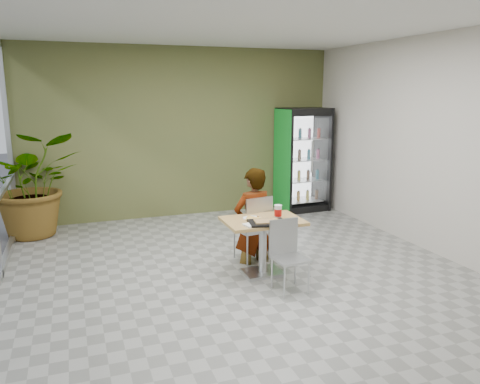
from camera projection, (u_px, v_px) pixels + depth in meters
name	position (u px, v px, depth m)	size (l,w,h in m)	color
ground	(247.00, 280.00, 6.01)	(7.00, 7.00, 0.00)	gray
room_envelope	(248.00, 156.00, 5.67)	(6.00, 7.00, 3.20)	beige
dining_table	(263.00, 235.00, 6.10)	(1.01, 0.71, 0.75)	tan
chair_far	(255.00, 224.00, 6.54)	(0.49, 0.50, 0.95)	#B0B3B5
chair_near	(287.00, 249.00, 5.66)	(0.40, 0.40, 0.86)	#B0B3B5
seated_woman	(253.00, 225.00, 6.59)	(0.61, 0.39, 1.65)	black
pizza_plate	(252.00, 217.00, 6.09)	(0.28, 0.23, 0.03)	white
soda_cup	(278.00, 212.00, 6.09)	(0.10, 0.10, 0.18)	white
napkin_stack	(251.00, 225.00, 5.76)	(0.17, 0.17, 0.02)	white
cafeteria_tray	(267.00, 223.00, 5.86)	(0.46, 0.33, 0.03)	black
beverage_fridge	(303.00, 159.00, 9.44)	(0.97, 0.76, 2.06)	black
potted_plant	(33.00, 184.00, 7.72)	(1.58, 1.36, 1.75)	#2E5923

